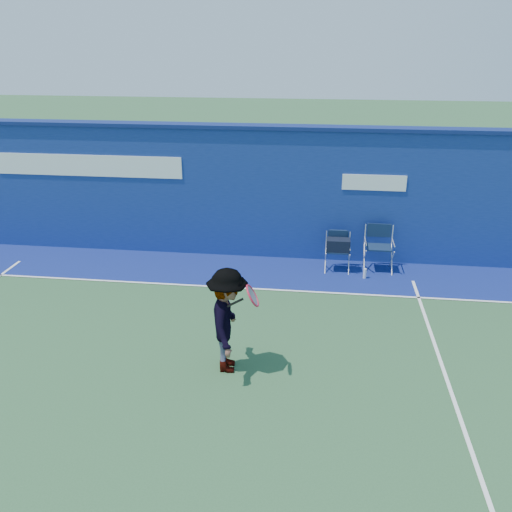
# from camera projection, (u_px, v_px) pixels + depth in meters

# --- Properties ---
(ground) EXTENTS (80.00, 80.00, 0.00)m
(ground) POSITION_uv_depth(u_px,v_px,m) (156.00, 373.00, 8.50)
(ground) COLOR #2C5330
(ground) RESTS_ON ground
(stadium_wall) EXTENTS (24.00, 0.50, 3.08)m
(stadium_wall) POSITION_uv_depth(u_px,v_px,m) (216.00, 190.00, 12.69)
(stadium_wall) COLOR navy
(stadium_wall) RESTS_ON ground
(out_of_bounds_strip) EXTENTS (24.00, 1.80, 0.01)m
(out_of_bounds_strip) POSITION_uv_depth(u_px,v_px,m) (209.00, 269.00, 12.27)
(out_of_bounds_strip) COLOR navy
(out_of_bounds_strip) RESTS_ON ground
(court_lines) EXTENTS (24.00, 12.00, 0.01)m
(court_lines) POSITION_uv_depth(u_px,v_px,m) (167.00, 352.00, 9.05)
(court_lines) COLOR white
(court_lines) RESTS_ON out_of_bounds_strip
(directors_chair_left) EXTENTS (0.52, 0.48, 0.88)m
(directors_chair_left) POSITION_uv_depth(u_px,v_px,m) (337.00, 255.00, 12.10)
(directors_chair_left) COLOR silver
(directors_chair_left) RESTS_ON ground
(directors_chair_right) EXTENTS (0.61, 0.54, 1.01)m
(directors_chair_right) POSITION_uv_depth(u_px,v_px,m) (378.00, 257.00, 12.13)
(directors_chair_right) COLOR silver
(directors_chair_right) RESTS_ON ground
(water_bottle) EXTENTS (0.07, 0.07, 0.23)m
(water_bottle) POSITION_uv_depth(u_px,v_px,m) (365.00, 274.00, 11.78)
(water_bottle) COLOR silver
(water_bottle) RESTS_ON ground
(tennis_player) EXTENTS (0.89, 1.16, 1.70)m
(tennis_player) POSITION_uv_depth(u_px,v_px,m) (228.00, 321.00, 8.32)
(tennis_player) COLOR #EA4738
(tennis_player) RESTS_ON ground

